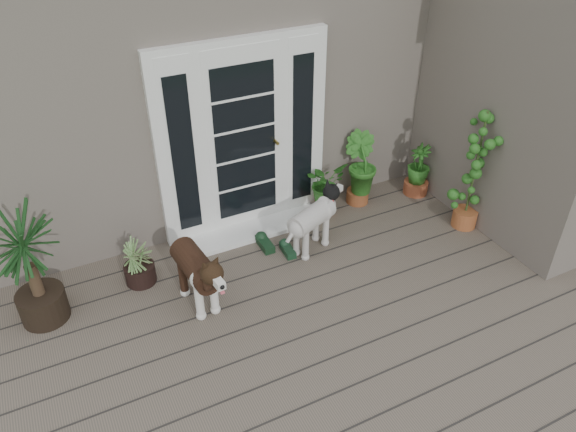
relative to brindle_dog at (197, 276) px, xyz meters
name	(u,v)px	position (x,y,z in m)	size (l,w,h in m)	color
deck	(365,349)	(1.14, -1.16, -0.40)	(6.20, 4.60, 0.12)	#6B5B4C
house_main	(196,48)	(1.14, 3.09, 1.09)	(7.40, 4.00, 3.10)	#665E54
house_wing	(546,92)	(4.04, -0.06, 1.09)	(1.60, 2.40, 3.10)	#665E54
door_unit	(244,139)	(0.94, 1.04, 0.73)	(1.90, 0.14, 2.15)	white
door_step	(255,229)	(0.94, 0.84, -0.32)	(1.60, 0.40, 0.05)	white
brindle_dog	(197,276)	(0.00, 0.00, 0.00)	(0.35, 0.83, 0.69)	#392014
white_dog	(312,226)	(1.36, 0.27, -0.04)	(0.32, 0.74, 0.62)	white
spider_plant	(138,260)	(-0.42, 0.57, -0.07)	(0.51, 0.51, 0.54)	#86995E
yucca	(31,268)	(-1.35, 0.47, 0.25)	(0.82, 0.82, 1.19)	black
herb_a	(325,192)	(1.84, 0.82, -0.05)	(0.46, 0.46, 0.59)	#255B1A
herb_b	(359,178)	(2.32, 0.84, 0.00)	(0.46, 0.46, 0.68)	#215217
herb_c	(417,175)	(3.09, 0.69, -0.08)	(0.33, 0.33, 0.52)	#255117
sapling	(475,170)	(3.15, -0.13, 0.39)	(0.43, 0.43, 1.47)	#1B5B1A
clog_left	(265,243)	(0.93, 0.52, -0.29)	(0.16, 0.34, 0.10)	black
clog_right	(288,249)	(1.11, 0.32, -0.30)	(0.14, 0.31, 0.09)	#15341E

